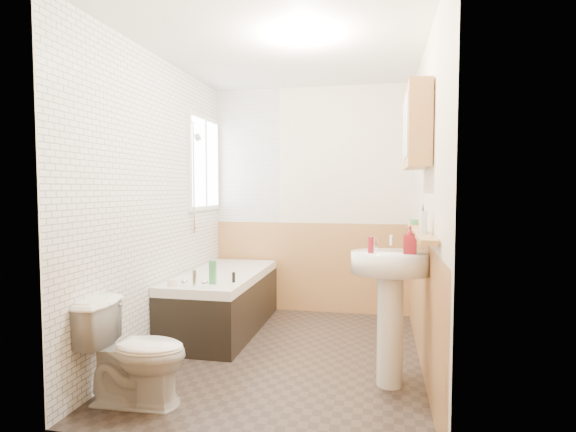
{
  "coord_description": "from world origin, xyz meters",
  "views": [
    {
      "loc": [
        0.76,
        -3.56,
        1.37
      ],
      "look_at": [
        0.0,
        0.15,
        1.15
      ],
      "focal_mm": 28.0,
      "sensor_mm": 36.0,
      "label": 1
    }
  ],
  "objects_px": {
    "sink": "(390,291)",
    "pine_shelf": "(419,231)",
    "medicine_cabinet": "(417,128)",
    "bathtub": "(223,300)",
    "toilet": "(136,353)"
  },
  "relations": [
    {
      "from": "toilet",
      "to": "medicine_cabinet",
      "type": "bearing_deg",
      "value": -67.66
    },
    {
      "from": "bathtub",
      "to": "medicine_cabinet",
      "type": "height_order",
      "value": "medicine_cabinet"
    },
    {
      "from": "bathtub",
      "to": "toilet",
      "type": "xyz_separation_m",
      "value": [
        -0.03,
        -1.56,
        0.03
      ]
    },
    {
      "from": "toilet",
      "to": "sink",
      "type": "height_order",
      "value": "sink"
    },
    {
      "from": "bathtub",
      "to": "toilet",
      "type": "height_order",
      "value": "bathtub"
    },
    {
      "from": "pine_shelf",
      "to": "toilet",
      "type": "bearing_deg",
      "value": -156.21
    },
    {
      "from": "bathtub",
      "to": "toilet",
      "type": "bearing_deg",
      "value": -91.1
    },
    {
      "from": "pine_shelf",
      "to": "medicine_cabinet",
      "type": "bearing_deg",
      "value": 173.49
    },
    {
      "from": "sink",
      "to": "pine_shelf",
      "type": "relative_size",
      "value": 0.72
    },
    {
      "from": "sink",
      "to": "pine_shelf",
      "type": "xyz_separation_m",
      "value": [
        0.2,
        0.19,
        0.4
      ]
    },
    {
      "from": "bathtub",
      "to": "toilet",
      "type": "distance_m",
      "value": 1.56
    },
    {
      "from": "medicine_cabinet",
      "to": "bathtub",
      "type": "bearing_deg",
      "value": 156.4
    },
    {
      "from": "bathtub",
      "to": "medicine_cabinet",
      "type": "relative_size",
      "value": 2.49
    },
    {
      "from": "pine_shelf",
      "to": "bathtub",
      "type": "bearing_deg",
      "value": 156.64
    },
    {
      "from": "pine_shelf",
      "to": "medicine_cabinet",
      "type": "height_order",
      "value": "medicine_cabinet"
    }
  ]
}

